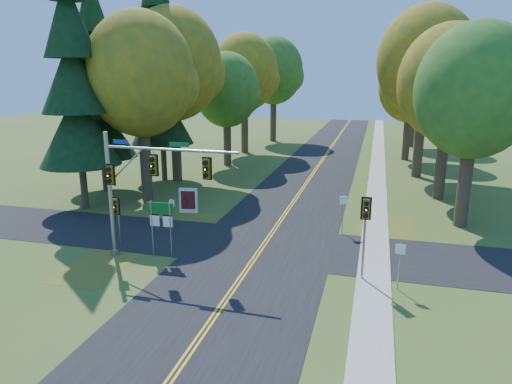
% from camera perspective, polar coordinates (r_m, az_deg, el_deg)
% --- Properties ---
extents(ground, '(160.00, 160.00, 0.00)m').
position_cam_1_polar(ground, '(24.64, -0.18, -8.29)').
color(ground, '#3A541D').
rests_on(ground, ground).
extents(road_main, '(8.00, 160.00, 0.02)m').
position_cam_1_polar(road_main, '(24.64, -0.18, -8.27)').
color(road_main, black).
rests_on(road_main, ground).
extents(road_cross, '(60.00, 6.00, 0.02)m').
position_cam_1_polar(road_cross, '(26.43, 0.95, -6.65)').
color(road_cross, black).
rests_on(road_cross, ground).
extents(centerline_left, '(0.10, 160.00, 0.01)m').
position_cam_1_polar(centerline_left, '(24.65, -0.41, -8.21)').
color(centerline_left, gold).
rests_on(centerline_left, road_main).
extents(centerline_right, '(0.10, 160.00, 0.01)m').
position_cam_1_polar(centerline_right, '(24.61, 0.05, -8.26)').
color(centerline_right, gold).
rests_on(centerline_right, road_main).
extents(sidewalk_east, '(1.60, 160.00, 0.06)m').
position_cam_1_polar(sidewalk_east, '(23.91, 14.52, -9.44)').
color(sidewalk_east, '#9E998E').
rests_on(sidewalk_east, ground).
extents(leaf_patch_w_near, '(4.00, 6.00, 0.00)m').
position_cam_1_polar(leaf_patch_w_near, '(30.29, -10.16, -4.10)').
color(leaf_patch_w_near, brown).
rests_on(leaf_patch_w_near, ground).
extents(leaf_patch_e, '(3.50, 8.00, 0.00)m').
position_cam_1_polar(leaf_patch_e, '(29.53, 15.85, -4.93)').
color(leaf_patch_e, brown).
rests_on(leaf_patch_e, ground).
extents(leaf_patch_w_far, '(3.00, 5.00, 0.00)m').
position_cam_1_polar(leaf_patch_w_far, '(25.09, -19.06, -8.69)').
color(leaf_patch_w_far, brown).
rests_on(leaf_patch_w_far, ground).
extents(tree_w_a, '(8.00, 8.00, 14.15)m').
position_cam_1_polar(tree_w_a, '(35.66, -14.08, 13.96)').
color(tree_w_a, '#38281C').
rests_on(tree_w_a, ground).
extents(tree_e_a, '(7.20, 7.20, 12.73)m').
position_cam_1_polar(tree_e_a, '(31.25, 25.83, 11.22)').
color(tree_e_a, '#38281C').
rests_on(tree_e_a, ground).
extents(tree_w_b, '(8.60, 8.60, 15.38)m').
position_cam_1_polar(tree_w_b, '(42.11, -10.24, 15.37)').
color(tree_w_b, '#38281C').
rests_on(tree_w_b, ground).
extents(tree_e_b, '(7.60, 7.60, 13.33)m').
position_cam_1_polar(tree_e_b, '(37.86, 23.13, 12.37)').
color(tree_e_b, '#38281C').
rests_on(tree_e_b, ground).
extents(tree_w_c, '(6.80, 6.80, 11.91)m').
position_cam_1_polar(tree_w_c, '(48.94, -3.60, 12.56)').
color(tree_w_c, '#38281C').
rests_on(tree_w_c, ground).
extents(tree_e_c, '(8.80, 8.80, 15.79)m').
position_cam_1_polar(tree_e_c, '(45.82, 20.59, 14.98)').
color(tree_e_c, '#38281C').
rests_on(tree_e_c, ground).
extents(tree_w_d, '(8.20, 8.20, 14.56)m').
position_cam_1_polar(tree_w_d, '(57.41, -1.37, 14.69)').
color(tree_w_d, '#38281C').
rests_on(tree_w_d, ground).
extents(tree_e_d, '(7.00, 7.00, 12.32)m').
position_cam_1_polar(tree_e_d, '(54.93, 18.84, 12.35)').
color(tree_e_d, '#38281C').
rests_on(tree_e_d, ground).
extents(tree_w_e, '(8.40, 8.40, 14.97)m').
position_cam_1_polar(tree_w_e, '(67.68, 2.31, 14.89)').
color(tree_w_e, '#38281C').
rests_on(tree_w_e, ground).
extents(tree_e_e, '(7.80, 7.80, 13.74)m').
position_cam_1_polar(tree_e_e, '(65.68, 19.42, 13.36)').
color(tree_e_e, '#38281C').
rests_on(tree_e_e, ground).
extents(pine_a, '(5.60, 5.60, 19.48)m').
position_cam_1_polar(pine_a, '(34.61, -21.83, 12.88)').
color(pine_a, '#38281C').
rests_on(pine_a, ground).
extents(pine_b, '(5.60, 5.60, 17.31)m').
position_cam_1_polar(pine_b, '(39.59, -19.14, 11.70)').
color(pine_b, '#38281C').
rests_on(pine_b, ground).
extents(pine_c, '(5.60, 5.60, 20.56)m').
position_cam_1_polar(pine_c, '(42.40, -11.98, 14.37)').
color(pine_c, '#38281C').
rests_on(pine_c, ground).
extents(traffic_mast, '(7.41, 0.70, 6.72)m').
position_cam_1_polar(traffic_mast, '(24.03, -14.37, 1.49)').
color(traffic_mast, '#919399').
rests_on(traffic_mast, ground).
extents(east_signal_pole, '(0.48, 0.55, 4.15)m').
position_cam_1_polar(east_signal_pole, '(21.58, 13.53, -3.15)').
color(east_signal_pole, gray).
rests_on(east_signal_pole, ground).
extents(ped_signal_pole, '(0.46, 0.53, 2.90)m').
position_cam_1_polar(ped_signal_pole, '(26.83, -17.04, -2.14)').
color(ped_signal_pole, gray).
rests_on(ped_signal_pole, ground).
extents(route_sign_cluster, '(1.46, 0.13, 3.13)m').
position_cam_1_polar(route_sign_cluster, '(24.53, -11.80, -3.23)').
color(route_sign_cluster, gray).
rests_on(route_sign_cluster, ground).
extents(info_kiosk, '(1.31, 0.39, 1.80)m').
position_cam_1_polar(info_kiosk, '(32.59, -8.45, -1.07)').
color(info_kiosk, silver).
rests_on(info_kiosk, ground).
extents(reg_sign_e_north, '(0.46, 0.17, 2.47)m').
position_cam_1_polar(reg_sign_e_north, '(28.34, 10.85, -1.87)').
color(reg_sign_e_north, gray).
rests_on(reg_sign_e_north, ground).
extents(reg_sign_e_south, '(0.44, 0.08, 2.29)m').
position_cam_1_polar(reg_sign_e_south, '(21.63, 17.54, -7.84)').
color(reg_sign_e_south, gray).
rests_on(reg_sign_e_south, ground).
extents(reg_sign_w, '(0.39, 0.16, 2.13)m').
position_cam_1_polar(reg_sign_w, '(28.79, -10.41, -2.08)').
color(reg_sign_w, gray).
rests_on(reg_sign_w, ground).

